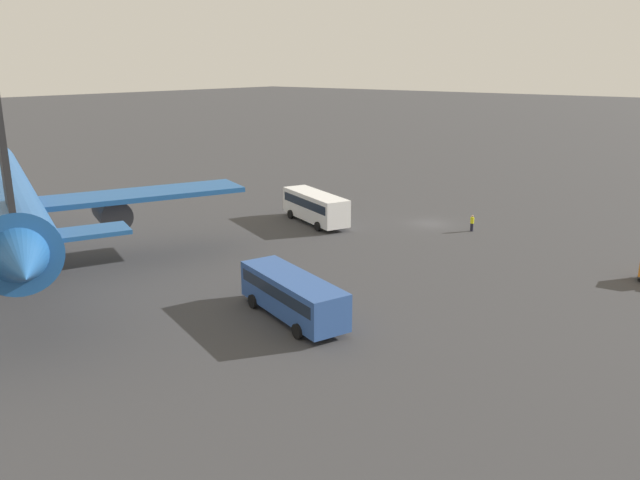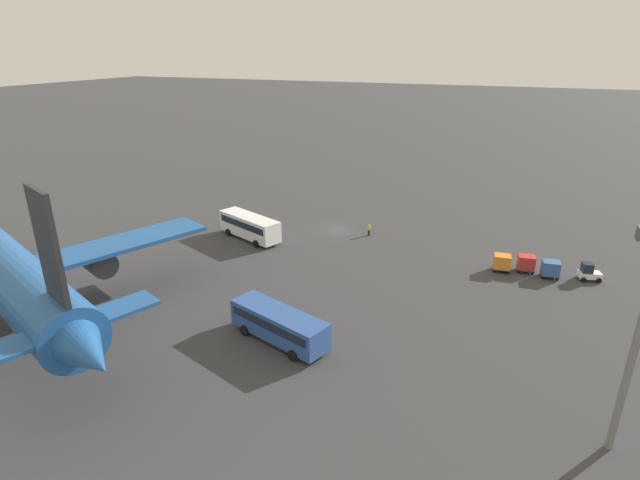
{
  "view_description": "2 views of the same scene",
  "coord_description": "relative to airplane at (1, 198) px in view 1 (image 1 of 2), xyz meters",
  "views": [
    {
      "loc": [
        -31.88,
        59.66,
        17.03
      ],
      "look_at": [
        -2.31,
        22.44,
        3.52
      ],
      "focal_mm": 35.0,
      "sensor_mm": 36.0,
      "label": 1
    },
    {
      "loc": [
        -23.84,
        64.44,
        25.37
      ],
      "look_at": [
        -3.91,
        15.92,
        4.85
      ],
      "focal_mm": 28.0,
      "sensor_mm": 36.0,
      "label": 2
    }
  ],
  "objects": [
    {
      "name": "shuttle_bus_near",
      "position": [
        -9.48,
        -29.16,
        -4.39
      ],
      "size": [
        10.51,
        6.46,
        3.32
      ],
      "rotation": [
        0.0,
        0.0,
        -0.39
      ],
      "color": "white",
      "rests_on": "ground"
    },
    {
      "name": "airplane",
      "position": [
        0.0,
        0.0,
        0.0
      ],
      "size": [
        44.72,
        38.58,
        16.96
      ],
      "rotation": [
        0.0,
        0.0,
        -0.39
      ],
      "color": "#1E5193",
      "rests_on": "ground"
    },
    {
      "name": "ground_plane",
      "position": [
        -19.57,
        -36.82,
        -6.38
      ],
      "size": [
        600.0,
        600.0,
        0.0
      ],
      "primitive_type": "plane",
      "color": "#38383A"
    },
    {
      "name": "worker_person",
      "position": [
        -24.55,
        -36.69,
        -5.51
      ],
      "size": [
        0.38,
        0.38,
        1.74
      ],
      "color": "#1E1E2D",
      "rests_on": "ground"
    },
    {
      "name": "shuttle_bus_far",
      "position": [
        -24.98,
        -7.43,
        -4.56
      ],
      "size": [
        10.43,
        5.89,
        3.01
      ],
      "rotation": [
        0.0,
        0.0,
        -0.32
      ],
      "color": "#2D5199",
      "rests_on": "ground"
    }
  ]
}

